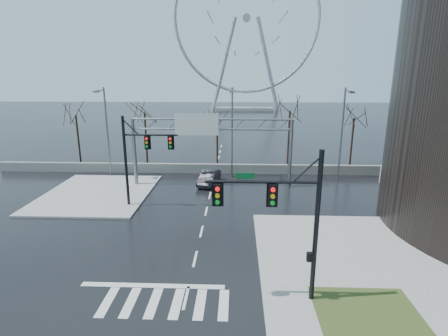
{
  "coord_description": "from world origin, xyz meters",
  "views": [
    {
      "loc": [
        2.62,
        -19.82,
        11.33
      ],
      "look_at": [
        1.55,
        7.43,
        4.0
      ],
      "focal_mm": 28.0,
      "sensor_mm": 36.0,
      "label": 1
    }
  ],
  "objects_px": {
    "sign_gantry": "(208,137)",
    "car": "(209,178)",
    "signal_mast_near": "(289,213)",
    "ferris_wheel": "(246,24)",
    "signal_mast_far": "(138,153)"
  },
  "relations": [
    {
      "from": "sign_gantry",
      "to": "ferris_wheel",
      "type": "relative_size",
      "value": 0.32
    },
    {
      "from": "sign_gantry",
      "to": "car",
      "type": "relative_size",
      "value": 3.69
    },
    {
      "from": "ferris_wheel",
      "to": "car",
      "type": "height_order",
      "value": "ferris_wheel"
    },
    {
      "from": "signal_mast_far",
      "to": "car",
      "type": "relative_size",
      "value": 1.8
    },
    {
      "from": "signal_mast_far",
      "to": "car",
      "type": "xyz_separation_m",
      "value": [
        5.5,
        6.65,
        -4.1
      ]
    },
    {
      "from": "car",
      "to": "sign_gantry",
      "type": "bearing_deg",
      "value": -78.58
    },
    {
      "from": "signal_mast_far",
      "to": "car",
      "type": "bearing_deg",
      "value": 50.45
    },
    {
      "from": "signal_mast_far",
      "to": "car",
      "type": "height_order",
      "value": "signal_mast_far"
    },
    {
      "from": "ferris_wheel",
      "to": "sign_gantry",
      "type": "bearing_deg",
      "value": -93.84
    },
    {
      "from": "ferris_wheel",
      "to": "car",
      "type": "distance_m",
      "value": 83.52
    },
    {
      "from": "signal_mast_near",
      "to": "signal_mast_far",
      "type": "xyz_separation_m",
      "value": [
        -11.01,
        13.0,
        -0.04
      ]
    },
    {
      "from": "signal_mast_near",
      "to": "car",
      "type": "xyz_separation_m",
      "value": [
        -5.51,
        19.65,
        -4.14
      ]
    },
    {
      "from": "ferris_wheel",
      "to": "signal_mast_near",
      "type": "bearing_deg",
      "value": -89.92
    },
    {
      "from": "signal_mast_far",
      "to": "signal_mast_near",
      "type": "bearing_deg",
      "value": -49.74
    },
    {
      "from": "signal_mast_near",
      "to": "ferris_wheel",
      "type": "xyz_separation_m",
      "value": [
        -0.14,
        99.04,
        21.26
      ]
    }
  ]
}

